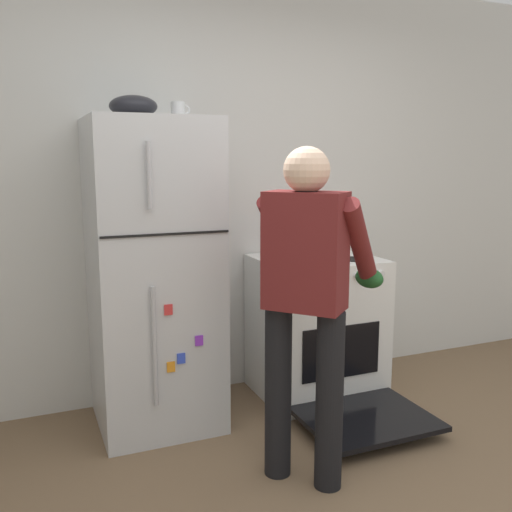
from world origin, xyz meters
name	(u,v)px	position (x,y,z in m)	size (l,w,h in m)	color
kitchen_wall_back	(219,188)	(0.00, 1.95, 1.35)	(6.00, 0.10, 2.70)	silver
refrigerator	(153,276)	(-0.54, 1.57, 0.88)	(0.68, 0.72, 1.76)	silver
stove_range	(317,328)	(0.53, 1.55, 0.45)	(0.76, 1.22, 0.92)	white
person_cook	(308,287)	(-0.01, 0.69, 0.96)	(0.68, 0.70, 1.60)	black
red_pot	(299,251)	(0.37, 1.52, 0.97)	(0.36, 0.26, 0.11)	red
coffee_mug	(178,110)	(-0.35, 1.62, 1.81)	(0.11, 0.08, 0.10)	silver
pepper_mill	(342,236)	(0.83, 1.77, 1.01)	(0.05, 0.05, 0.18)	brown
mixing_bowl	(133,106)	(-0.62, 1.57, 1.82)	(0.26, 0.26, 0.12)	black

